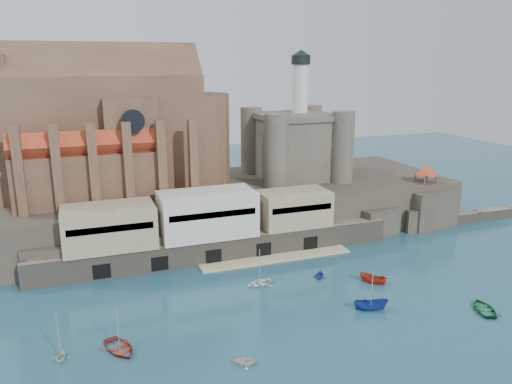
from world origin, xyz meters
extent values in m
plane|color=navy|center=(0.00, 0.00, 0.00)|extent=(300.00, 300.00, 0.00)
cube|color=#2C2721|center=(0.00, 40.00, 5.00)|extent=(100.00, 34.00, 10.00)
cube|color=#2C2721|center=(-38.00, 23.50, 3.00)|extent=(9.00, 5.00, 6.00)
cube|color=#2C2721|center=(-22.00, 23.50, 3.00)|extent=(9.00, 5.00, 6.00)
cube|color=#2C2721|center=(-5.00, 23.50, 3.00)|extent=(9.00, 5.00, 6.00)
cube|color=#2C2721|center=(12.00, 23.50, 3.00)|extent=(9.00, 5.00, 6.00)
cube|color=#2C2721|center=(28.00, 23.50, 3.00)|extent=(9.00, 5.00, 6.00)
cube|color=#6D6657|center=(-8.00, 22.50, 2.25)|extent=(70.00, 6.00, 4.50)
cube|color=tan|center=(2.00, 18.00, 0.15)|extent=(30.00, 4.00, 0.40)
cube|color=black|center=(-30.00, 19.60, 1.60)|extent=(3.00, 0.40, 2.60)
cube|color=black|center=(-20.00, 19.60, 1.60)|extent=(3.00, 0.40, 2.60)
cube|color=black|center=(-10.00, 19.60, 1.60)|extent=(3.00, 0.40, 2.60)
cube|color=black|center=(0.00, 19.60, 1.60)|extent=(3.00, 0.40, 2.60)
cube|color=black|center=(10.00, 19.60, 1.60)|extent=(3.00, 0.40, 2.60)
cube|color=gray|center=(-28.00, 23.50, 8.25)|extent=(16.00, 9.00, 7.50)
cube|color=beige|center=(-10.00, 23.50, 8.75)|extent=(18.00, 9.00, 8.50)
cube|color=gray|center=(8.00, 23.50, 8.00)|extent=(14.00, 8.00, 7.00)
cube|color=#523826|center=(-26.00, 42.00, 22.00)|extent=(38.00, 14.00, 24.00)
cube|color=#523826|center=(-26.00, 42.00, 34.00)|extent=(38.00, 13.01, 13.01)
cylinder|color=#523826|center=(-7.00, 42.00, 20.00)|extent=(14.00, 14.00, 20.00)
cube|color=#523826|center=(-22.00, 42.00, 20.00)|extent=(10.00, 20.00, 20.00)
cube|color=#523826|center=(-30.00, 32.50, 15.00)|extent=(28.00, 5.00, 10.00)
cube|color=#523826|center=(-30.00, 51.50, 15.00)|extent=(28.00, 5.00, 10.00)
cube|color=#B1351E|center=(-30.00, 32.50, 21.60)|extent=(28.00, 5.66, 5.66)
cube|color=#B1351E|center=(-30.00, 51.50, 21.60)|extent=(28.00, 5.66, 5.66)
cube|color=#523826|center=(-45.00, 42.00, 24.00)|extent=(4.00, 10.00, 28.00)
cylinder|color=black|center=(-22.00, 29.95, 26.00)|extent=(4.40, 0.30, 4.40)
cube|color=#523826|center=(-42.00, 29.50, 18.00)|extent=(1.60, 2.20, 16.00)
cube|color=#523826|center=(-35.80, 29.50, 18.00)|extent=(1.60, 2.20, 16.00)
cube|color=#523826|center=(-29.60, 29.50, 18.00)|extent=(1.60, 2.20, 16.00)
cube|color=#523826|center=(-23.40, 29.50, 18.00)|extent=(1.60, 2.20, 16.00)
cube|color=#523826|center=(-17.20, 29.50, 18.00)|extent=(1.60, 2.20, 16.00)
cube|color=#523826|center=(-11.00, 29.50, 18.00)|extent=(1.60, 2.20, 16.00)
cube|color=#49453A|center=(16.00, 41.00, 17.00)|extent=(16.00, 16.00, 14.00)
cube|color=#49453A|center=(16.00, 41.00, 24.40)|extent=(17.00, 17.00, 1.20)
cylinder|color=#49453A|center=(8.00, 33.00, 18.00)|extent=(5.20, 5.20, 16.00)
cylinder|color=#49453A|center=(24.00, 33.00, 18.00)|extent=(5.20, 5.20, 16.00)
cylinder|color=#49453A|center=(8.00, 49.00, 18.00)|extent=(5.20, 5.20, 16.00)
cylinder|color=#49453A|center=(24.00, 49.00, 18.00)|extent=(5.20, 5.20, 16.00)
cylinder|color=silver|center=(18.00, 43.00, 30.00)|extent=(3.60, 3.60, 12.00)
cylinder|color=black|center=(18.00, 43.00, 37.00)|extent=(4.40, 4.40, 2.00)
cone|color=black|center=(18.00, 43.00, 38.60)|extent=(4.60, 4.60, 1.40)
cube|color=#2C2721|center=(42.00, 26.00, 4.35)|extent=(12.00, 10.00, 8.70)
cube|color=#2C2721|center=(38.00, 23.00, 2.50)|extent=(6.00, 5.00, 5.00)
cube|color=#2C2721|center=(47.00, 28.00, 3.00)|extent=(5.00, 4.00, 6.00)
cube|color=#523826|center=(42.00, 26.00, 8.85)|extent=(4.20, 4.20, 0.30)
cylinder|color=#523826|center=(40.40, 24.40, 10.30)|extent=(0.36, 0.36, 3.20)
cylinder|color=#523826|center=(43.60, 24.40, 10.30)|extent=(0.36, 0.36, 3.20)
cylinder|color=#523826|center=(40.40, 27.60, 10.30)|extent=(0.36, 0.36, 3.20)
cylinder|color=#523826|center=(43.60, 27.60, 10.30)|extent=(0.36, 0.36, 3.20)
pyramid|color=#B1351E|center=(42.00, 26.00, 13.00)|extent=(6.40, 6.40, 2.20)
cube|color=#6D6657|center=(66.00, 24.00, 0.00)|extent=(40.00, 3.00, 2.40)
imported|color=#A2261A|center=(-29.29, -3.91, 0.00)|extent=(4.57, 2.73, 6.16)
imported|color=beige|center=(-14.78, -12.44, 0.00)|extent=(2.54, 3.24, 3.28)
imported|color=navy|center=(7.81, -5.73, 0.00)|extent=(2.55, 2.51, 5.27)
imported|color=#176729|center=(23.98, -11.79, 0.00)|extent=(4.38, 2.82, 5.93)
imported|color=beige|center=(-36.51, -3.25, 0.00)|extent=(2.75, 1.97, 2.92)
imported|color=#B52611|center=(13.38, 2.37, 0.00)|extent=(2.57, 2.58, 4.79)
imported|color=white|center=(-5.03, 8.41, 0.00)|extent=(1.77, 3.72, 5.01)
imported|color=#21329D|center=(5.91, 7.50, 0.00)|extent=(3.13, 2.95, 3.12)
camera|label=1|loc=(-32.42, -64.50, 36.85)|focal=35.00mm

